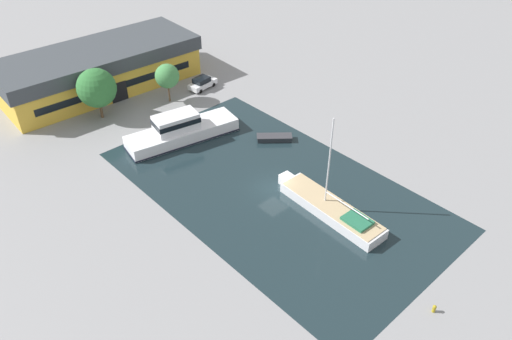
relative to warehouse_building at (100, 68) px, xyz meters
name	(u,v)px	position (x,y,z in m)	size (l,w,h in m)	color
ground_plane	(274,189)	(1.67, -34.00, -3.01)	(440.00, 440.00, 0.00)	gray
water_canal	(274,189)	(1.67, -34.00, -3.01)	(21.25, 37.37, 0.01)	#19282D
warehouse_building	(100,68)	(0.00, 0.00, 0.00)	(28.47, 12.24, 5.95)	gold
quay_tree_near_building	(97,88)	(-4.33, -7.71, 1.27)	(5.04, 5.04, 6.81)	brown
quay_tree_by_water	(167,76)	(4.78, -10.09, 0.80)	(3.31, 3.31, 5.48)	brown
parked_car	(202,83)	(10.59, -10.02, -2.17)	(4.55, 2.47, 1.70)	silver
sailboat_moored	(330,208)	(3.08, -40.68, -2.35)	(3.40, 13.24, 10.74)	silver
motor_cruiser	(181,130)	(0.19, -19.20, -1.73)	(14.42, 6.46, 3.57)	white
small_dinghy	(274,138)	(8.48, -27.14, -2.67)	(4.19, 3.91, 0.66)	#23282D
mooring_bollard	(434,308)	(-0.01, -54.38, -2.61)	(0.31, 0.31, 0.75)	olive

